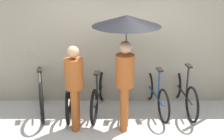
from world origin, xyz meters
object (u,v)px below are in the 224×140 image
(parked_bicycle_2, at_px, (98,94))
(parked_bicycle_3, at_px, (126,94))
(pedestrian_center, at_px, (125,38))
(pedestrian_leading, at_px, (74,82))
(parked_bicycle_1, at_px, (69,94))
(parked_bicycle_4, at_px, (154,93))
(parked_bicycle_5, at_px, (182,91))
(parked_bicycle_0, at_px, (40,92))

(parked_bicycle_2, distance_m, parked_bicycle_3, 0.56)
(pedestrian_center, bearing_deg, parked_bicycle_2, 137.31)
(parked_bicycle_2, bearing_deg, pedestrian_leading, 158.45)
(parked_bicycle_1, relative_size, parked_bicycle_2, 0.99)
(parked_bicycle_2, distance_m, parked_bicycle_4, 1.13)
(parked_bicycle_2, relative_size, parked_bicycle_5, 0.98)
(parked_bicycle_0, relative_size, pedestrian_center, 0.86)
(parked_bicycle_3, distance_m, parked_bicycle_5, 1.13)
(parked_bicycle_0, bearing_deg, parked_bicycle_5, -101.27)
(parked_bicycle_2, bearing_deg, pedestrian_center, -134.90)
(parked_bicycle_3, distance_m, pedestrian_leading, 1.28)
(parked_bicycle_1, xyz_separation_m, pedestrian_leading, (0.19, -0.70, 0.52))
(parked_bicycle_0, height_order, parked_bicycle_5, parked_bicycle_0)
(parked_bicycle_1, distance_m, parked_bicycle_4, 1.69)
(parked_bicycle_3, xyz_separation_m, pedestrian_leading, (-0.94, -0.70, 0.52))
(parked_bicycle_4, height_order, parked_bicycle_5, parked_bicycle_5)
(parked_bicycle_0, xyz_separation_m, parked_bicycle_2, (1.13, 0.01, -0.05))
(parked_bicycle_2, relative_size, parked_bicycle_3, 1.01)
(parked_bicycle_2, relative_size, pedestrian_leading, 1.12)
(parked_bicycle_4, distance_m, pedestrian_center, 1.57)
(parked_bicycle_3, height_order, pedestrian_leading, pedestrian_leading)
(parked_bicycle_5, relative_size, pedestrian_leading, 1.15)
(parked_bicycle_5, bearing_deg, pedestrian_leading, 106.29)
(parked_bicycle_3, height_order, parked_bicycle_4, parked_bicycle_4)
(parked_bicycle_0, height_order, parked_bicycle_3, parked_bicycle_0)
(parked_bicycle_1, distance_m, parked_bicycle_2, 0.57)
(parked_bicycle_5, height_order, pedestrian_leading, pedestrian_leading)
(parked_bicycle_1, relative_size, pedestrian_leading, 1.11)
(parked_bicycle_4, xyz_separation_m, pedestrian_center, (-0.63, -0.66, 1.29))
(parked_bicycle_2, height_order, parked_bicycle_3, parked_bicycle_3)
(pedestrian_center, bearing_deg, parked_bicycle_5, 39.21)
(parked_bicycle_3, bearing_deg, parked_bicycle_2, 93.68)
(parked_bicycle_1, xyz_separation_m, pedestrian_center, (1.06, -0.61, 1.28))
(parked_bicycle_2, xyz_separation_m, parked_bicycle_5, (1.69, 0.09, 0.02))
(parked_bicycle_1, bearing_deg, parked_bicycle_2, -92.45)
(parked_bicycle_1, bearing_deg, parked_bicycle_0, 86.02)
(parked_bicycle_0, xyz_separation_m, pedestrian_center, (1.63, -0.61, 1.24))
(parked_bicycle_4, distance_m, parked_bicycle_5, 0.57)
(pedestrian_leading, bearing_deg, parked_bicycle_0, 138.80)
(pedestrian_leading, bearing_deg, parked_bicycle_1, 106.93)
(parked_bicycle_0, bearing_deg, pedestrian_leading, -146.11)
(parked_bicycle_1, xyz_separation_m, parked_bicycle_5, (2.26, 0.10, 0.01))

